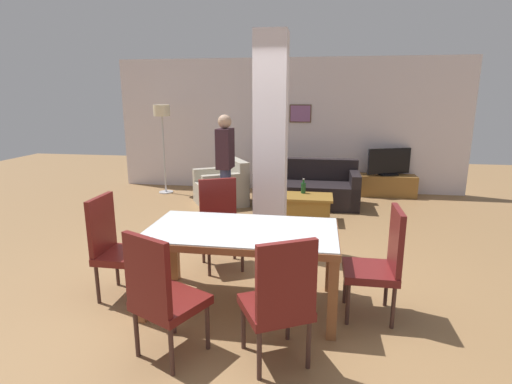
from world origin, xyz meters
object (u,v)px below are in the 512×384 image
Objects in this scene: dining_chair_head_left at (115,244)px; dining_chair_near_left at (162,293)px; dining_chair_far_left at (220,221)px; coffee_table at (307,208)px; floor_lamp at (162,119)px; tv_screen at (389,162)px; dining_chair_head_right at (380,260)px; sofa at (306,189)px; dining_table at (242,244)px; bottle at (303,188)px; standing_person at (225,159)px; dining_chair_near_right at (280,299)px; armchair at (223,189)px; tv_stand at (387,185)px.

dining_chair_head_left is 1.00× the size of dining_chair_near_left.
dining_chair_far_left is 2.12m from coffee_table.
floor_lamp is (-2.95, 1.47, 1.29)m from coffee_table.
floor_lamp is at bearing -16.18° from tv_screen.
dining_chair_head_right reaches higher than sofa.
dining_chair_head_right is 0.55× the size of sofa.
bottle is at bearing 81.38° from dining_table.
dining_chair_far_left and dining_chair_head_right have the same top height.
standing_person is (-1.29, -0.95, 0.68)m from sofa.
dining_chair_near_right is (-0.81, -0.82, 0.00)m from dining_chair_head_right.
armchair is (-1.53, -0.21, 0.00)m from sofa.
tv_stand is at bearing 5.50° from floor_lamp.
dining_chair_near_left reaches higher than sofa.
dining_chair_near_left is at bearing 44.28° from tv_screen.
dining_chair_far_left is at bearing 72.59° from sofa.
tv_screen is at bearing 5.50° from floor_lamp.
dining_chair_far_left is (-0.43, 0.89, -0.08)m from dining_table.
sofa is 1.11× the size of standing_person.
dining_table is 2.07× the size of tv_screen.
dining_chair_near_right is 0.93× the size of tv_stand.
armchair is at bearing 106.59° from dining_table.
bottle is (0.87, 2.03, -0.04)m from dining_chair_far_left.
bottle is at bearing 15.33° from dining_chair_head_right.
dining_chair_far_left reaches higher than tv_stand.
dining_chair_head_right is at bearing 38.75° from standing_person.
dining_chair_near_right is at bearing 168.51° from armchair.
tv_stand is (1.52, 1.90, -0.00)m from coffee_table.
standing_person reaches higher than dining_chair_head_right.
standing_person is at bearing 177.49° from coffee_table.
standing_person is at bearing 11.08° from tv_screen.
dining_chair_far_left is at bearing 13.94° from standing_person.
bottle is at bearing 62.06° from dining_chair_near_right.
dining_chair_head_left is 1.00× the size of dining_chair_head_right.
armchair is (0.21, 3.56, -0.26)m from dining_chair_head_left.
dining_chair_head_left is at bearing -74.67° from floor_lamp.
armchair is 1.35× the size of tv_screen.
bottle is at bearing 103.15° from dining_chair_near_left.
standing_person is (-2.07, 2.82, 0.42)m from dining_chair_head_right.
dining_chair_head_left is at bearing -125.41° from tv_stand.
dining_chair_head_right is at bearing -48.99° from floor_lamp.
dining_table is 1.25m from dining_chair_head_right.
dining_chair_head_left is at bearing -6.60° from standing_person.
floor_lamp reaches higher than dining_chair_head_left.
tv_stand is (1.61, 5.48, -0.33)m from dining_chair_near_right.
dining_chair_near_right is 5.89m from floor_lamp.
dining_table is 3.81m from sofa.
dining_chair_near_left is at bearing 43.67° from dining_chair_head_left.
dining_chair_head_right is 3.52m from standing_person.
dining_chair_near_right reaches higher than sofa.
dining_chair_far_left is at bearing 62.02° from dining_chair_head_right.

